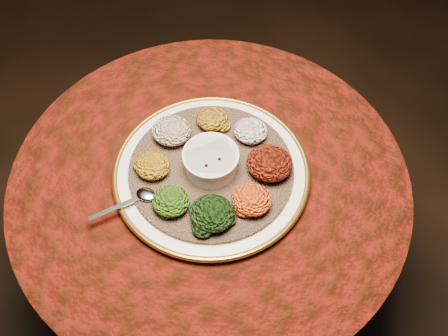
% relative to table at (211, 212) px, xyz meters
% --- Properties ---
extents(table, '(0.96, 0.96, 0.73)m').
position_rel_table_xyz_m(table, '(0.00, 0.00, 0.00)').
color(table, black).
rests_on(table, ground).
extents(platter, '(0.57, 0.57, 0.02)m').
position_rel_table_xyz_m(platter, '(0.00, 0.00, 0.19)').
color(platter, silver).
rests_on(platter, table).
extents(injera, '(0.40, 0.40, 0.01)m').
position_rel_table_xyz_m(injera, '(0.00, 0.00, 0.20)').
color(injera, brown).
rests_on(injera, platter).
extents(stew_bowl, '(0.13, 0.13, 0.05)m').
position_rel_table_xyz_m(stew_bowl, '(0.00, 0.00, 0.24)').
color(stew_bowl, silver).
rests_on(stew_bowl, injera).
extents(spoon, '(0.12, 0.12, 0.01)m').
position_rel_table_xyz_m(spoon, '(-0.11, -0.13, 0.21)').
color(spoon, silver).
rests_on(spoon, injera).
extents(portion_ayib, '(0.08, 0.08, 0.04)m').
position_rel_table_xyz_m(portion_ayib, '(0.06, 0.13, 0.23)').
color(portion_ayib, white).
rests_on(portion_ayib, injera).
extents(portion_kitfo, '(0.11, 0.10, 0.05)m').
position_rel_table_xyz_m(portion_kitfo, '(0.13, 0.05, 0.23)').
color(portion_kitfo, black).
rests_on(portion_kitfo, injera).
extents(portion_tikil, '(0.09, 0.08, 0.04)m').
position_rel_table_xyz_m(portion_tikil, '(0.13, -0.06, 0.23)').
color(portion_tikil, '#B46B0F').
rests_on(portion_tikil, injera).
extents(portion_gomen, '(0.10, 0.09, 0.05)m').
position_rel_table_xyz_m(portion_gomen, '(0.06, -0.12, 0.23)').
color(portion_gomen, black).
rests_on(portion_gomen, injera).
extents(portion_mixveg, '(0.09, 0.08, 0.04)m').
position_rel_table_xyz_m(portion_mixveg, '(-0.04, -0.13, 0.23)').
color(portion_mixveg, '#923709').
rests_on(portion_mixveg, injera).
extents(portion_kik, '(0.08, 0.08, 0.04)m').
position_rel_table_xyz_m(portion_kik, '(-0.12, -0.05, 0.23)').
color(portion_kik, '#9F740E').
rests_on(portion_kik, injera).
extents(portion_timatim, '(0.10, 0.09, 0.05)m').
position_rel_table_xyz_m(portion_timatim, '(-0.12, 0.06, 0.23)').
color(portion_timatim, maroon).
rests_on(portion_timatim, injera).
extents(portion_shiro, '(0.08, 0.08, 0.04)m').
position_rel_table_xyz_m(portion_shiro, '(-0.04, 0.13, 0.23)').
color(portion_shiro, '#A07313').
rests_on(portion_shiro, injera).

